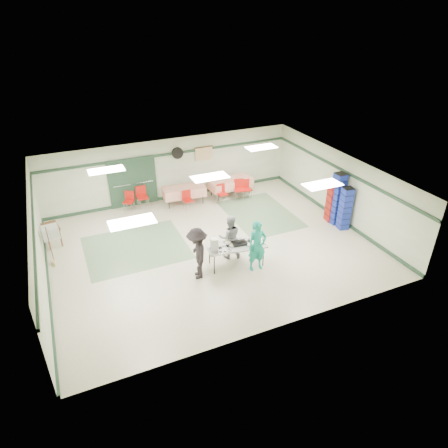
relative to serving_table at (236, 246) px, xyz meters
name	(u,v)px	position (x,y,z in m)	size (l,w,h in m)	color
floor	(211,246)	(-0.34, 1.39, -0.72)	(11.00, 11.00, 0.00)	beige
ceiling	(210,176)	(-0.34, 1.39, 1.98)	(11.00, 11.00, 0.00)	white
wall_back	(171,169)	(-0.34, 5.89, 0.63)	(11.00, 11.00, 0.00)	beige
wall_front	(277,288)	(-0.34, -3.11, 0.63)	(11.00, 11.00, 0.00)	beige
wall_left	(38,248)	(-5.84, 1.39, 0.63)	(9.00, 9.00, 0.00)	beige
wall_right	(340,187)	(5.16, 1.39, 0.63)	(9.00, 9.00, 0.00)	beige
trim_back	(171,154)	(-0.34, 5.86, 1.33)	(11.00, 0.06, 0.10)	#203C29
baseboard_back	(173,196)	(-0.34, 5.86, -0.66)	(11.00, 0.06, 0.12)	#203C29
trim_left	(33,227)	(-5.81, 1.39, 1.33)	(9.00, 0.06, 0.10)	#203C29
baseboard_left	(48,283)	(-5.81, 1.39, -0.66)	(9.00, 0.06, 0.12)	#203C29
trim_right	(342,170)	(5.13, 1.39, 1.33)	(9.00, 0.06, 0.10)	#203C29
baseboard_right	(335,216)	(5.13, 1.39, -0.66)	(9.00, 0.06, 0.12)	#203C29
green_patch_a	(136,248)	(-2.84, 2.39, -0.71)	(3.50, 3.00, 0.01)	gray
green_patch_b	(260,214)	(2.46, 2.89, -0.71)	(2.50, 3.50, 0.01)	gray
double_door_left	(122,184)	(-2.54, 5.83, 0.33)	(0.90, 0.06, 2.10)	gray
double_door_right	(144,181)	(-1.59, 5.83, 0.33)	(0.90, 0.06, 2.10)	gray
door_frame	(133,183)	(-2.07, 5.81, 0.33)	(2.00, 0.03, 2.15)	#203C29
wall_fan	(177,153)	(-0.04, 5.83, 1.33)	(0.50, 0.50, 0.10)	black
scroll_banner	(204,154)	(1.16, 5.83, 1.13)	(0.80, 0.02, 0.60)	tan
serving_table	(236,246)	(0.00, 0.00, 0.00)	(2.02, 1.03, 0.76)	#9E9E99
sheet_tray_right	(254,242)	(0.61, -0.07, 0.05)	(0.60, 0.46, 0.02)	silver
sheet_tray_mid	(233,244)	(-0.08, 0.10, 0.05)	(0.54, 0.41, 0.02)	silver
sheet_tray_left	(221,251)	(-0.59, -0.11, 0.05)	(0.63, 0.48, 0.02)	silver
baking_pan	(239,243)	(0.11, 0.02, 0.08)	(0.48, 0.30, 0.08)	black
foam_box_stack	(214,244)	(-0.76, 0.04, 0.25)	(0.22, 0.20, 0.41)	white
volunteer_teal	(257,246)	(0.51, -0.46, 0.15)	(0.63, 0.41, 1.73)	#148F7B
volunteer_grey	(230,237)	(0.00, 0.52, 0.06)	(0.76, 0.59, 1.57)	gray
volunteer_dark	(197,254)	(-1.39, -0.10, 0.15)	(1.12, 0.64, 1.74)	black
dining_table_a	(230,183)	(2.14, 5.12, -0.15)	(2.02, 1.04, 0.77)	red
dining_table_b	(184,191)	(-0.06, 5.12, -0.15)	(1.85, 0.93, 0.77)	red
chair_a	(239,187)	(2.30, 4.55, -0.15)	(0.53, 0.53, 0.93)	red
chair_b	(222,191)	(1.45, 4.55, -0.20)	(0.40, 0.40, 0.84)	red
chair_c	(246,187)	(2.63, 4.55, -0.20)	(0.41, 0.41, 0.85)	red
chair_d	(187,198)	(-0.12, 4.55, -0.21)	(0.40, 0.40, 0.83)	red
chair_loose_a	(142,195)	(-1.82, 5.48, -0.14)	(0.45, 0.45, 0.94)	red
chair_loose_b	(129,199)	(-2.38, 5.39, -0.20)	(0.54, 0.54, 0.85)	red
crate_stack_blue_a	(337,199)	(4.81, 1.05, 0.33)	(0.40, 0.40, 2.09)	#192D9B
crate_stack_red	(333,201)	(4.81, 1.26, 0.13)	(0.43, 0.43, 1.69)	#A71610
crate_stack_blue_b	(345,209)	(4.81, 0.55, 0.14)	(0.38, 0.38, 1.71)	#192D9B
printer_table	(51,229)	(-5.49, 3.84, -0.09)	(0.65, 0.87, 0.74)	brown
office_printer	(50,232)	(-5.49, 2.97, 0.23)	(0.52, 0.46, 0.41)	#B0B1AC
broom	(50,244)	(-5.57, 2.53, 0.03)	(0.03, 0.03, 1.44)	brown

